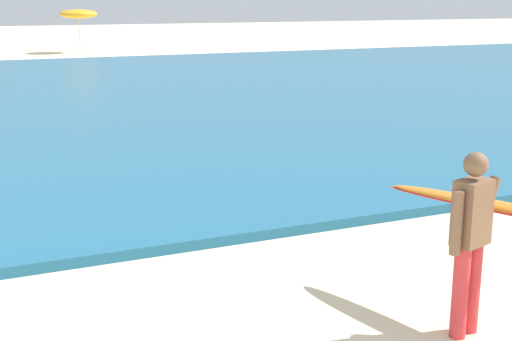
% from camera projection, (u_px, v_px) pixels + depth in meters
% --- Properties ---
extents(surfer_with_board, '(1.27, 2.62, 1.73)m').
position_uv_depth(surfer_with_board, '(486.00, 223.00, 6.42)').
color(surfer_with_board, red).
rests_on(surfer_with_board, ground).
extents(beach_umbrella_3, '(2.10, 2.11, 2.42)m').
position_uv_depth(beach_umbrella_3, '(78.00, 14.00, 39.40)').
color(beach_umbrella_3, beige).
rests_on(beach_umbrella_3, ground).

